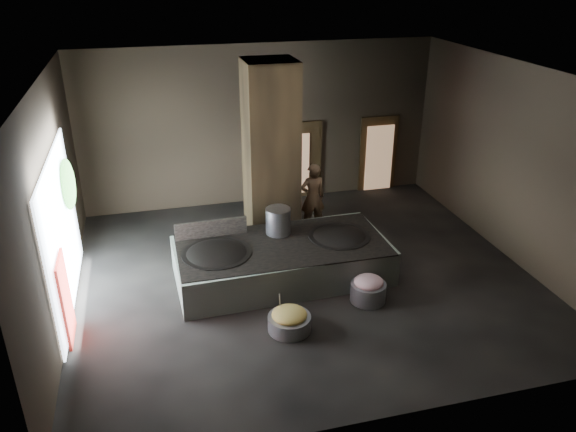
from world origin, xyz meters
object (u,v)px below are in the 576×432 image
object	(u,v)px
hearth_platform	(282,261)
wok_right	(339,239)
cook	(313,197)
wok_left	(217,256)
meat_basin	(368,292)
stock_pot	(278,221)
veg_basin	(289,323)

from	to	relation	value
hearth_platform	wok_right	bearing A→B (deg)	0.25
cook	wok_left	bearing A→B (deg)	35.62
wok_left	meat_basin	xyz separation A→B (m)	(2.96, -1.34, -0.55)
cook	meat_basin	size ratio (longest dim) A/B	2.46
wok_right	stock_pot	xyz separation A→B (m)	(-1.30, 0.50, 0.38)
wok_right	meat_basin	xyz separation A→B (m)	(0.16, -1.44, -0.55)
meat_basin	veg_basin	bearing A→B (deg)	-162.72
cook	meat_basin	xyz separation A→B (m)	(0.16, -3.54, -0.71)
meat_basin	stock_pot	bearing A→B (deg)	127.01
hearth_platform	veg_basin	size ratio (longest dim) A/B	5.57
wok_left	wok_right	size ratio (longest dim) A/B	1.07
wok_right	veg_basin	size ratio (longest dim) A/B	1.63
wok_right	veg_basin	distance (m)	2.70
hearth_platform	veg_basin	distance (m)	2.01
veg_basin	wok_right	bearing A→B (deg)	49.94
wok_right	stock_pot	distance (m)	1.44
hearth_platform	wok_left	world-z (taller)	wok_left
cook	veg_basin	world-z (taller)	cook
wok_right	wok_left	bearing A→B (deg)	-177.95
cook	veg_basin	distance (m)	4.52
wok_right	cook	world-z (taller)	cook
hearth_platform	stock_pot	xyz separation A→B (m)	(0.05, 0.55, 0.72)
hearth_platform	wok_right	distance (m)	1.39
hearth_platform	veg_basin	bearing A→B (deg)	-101.76
veg_basin	stock_pot	bearing A→B (deg)	81.13
stock_pot	meat_basin	world-z (taller)	stock_pot
veg_basin	meat_basin	bearing A→B (deg)	17.28
stock_pot	wok_left	bearing A→B (deg)	-158.20
wok_right	stock_pot	size ratio (longest dim) A/B	2.25
stock_pot	meat_basin	xyz separation A→B (m)	(1.46, -1.94, -0.93)
cook	hearth_platform	bearing A→B (deg)	55.30
wok_right	veg_basin	xyz separation A→B (m)	(-1.69, -2.01, -0.60)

